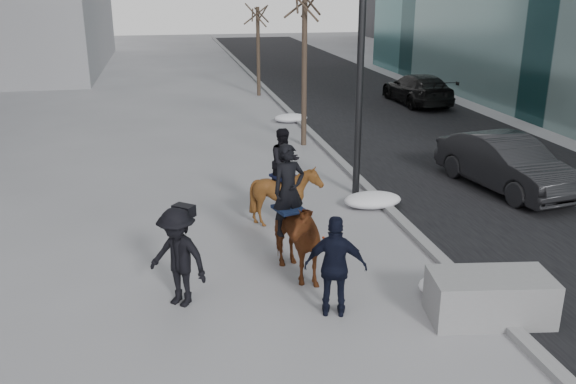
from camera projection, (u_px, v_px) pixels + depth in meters
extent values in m
plane|color=gray|center=(301.00, 292.00, 10.98)|extent=(120.00, 120.00, 0.00)
cube|color=black|center=(432.00, 140.00, 21.57)|extent=(8.00, 90.00, 0.01)
cube|color=gray|center=(323.00, 145.00, 20.80)|extent=(0.25, 90.00, 0.12)
cube|color=gray|center=(490.00, 297.00, 9.98)|extent=(2.08, 1.26, 0.78)
imported|color=black|center=(506.00, 163.00, 16.24)|extent=(2.25, 4.59, 1.45)
imported|color=black|center=(417.00, 89.00, 27.95)|extent=(2.03, 4.81, 1.38)
imported|color=#532C10|center=(290.00, 236.00, 11.32)|extent=(1.39, 2.13, 1.66)
imported|color=black|center=(289.00, 190.00, 11.18)|extent=(0.72, 0.57, 1.73)
cube|color=#0E1833|center=(289.00, 209.00, 11.30)|extent=(0.61, 0.67, 0.06)
imported|color=#4F300F|center=(286.00, 196.00, 13.67)|extent=(1.61, 1.69, 1.48)
imported|color=black|center=(284.00, 162.00, 13.56)|extent=(0.91, 0.82, 1.55)
cube|color=black|center=(284.00, 176.00, 13.67)|extent=(0.65, 0.70, 0.06)
imported|color=black|center=(336.00, 267.00, 9.96)|extent=(1.11, 0.72, 1.75)
cylinder|color=red|center=(324.00, 239.00, 10.37)|extent=(0.04, 0.18, 0.07)
imported|color=black|center=(178.00, 257.00, 10.30)|extent=(1.29, 1.22, 1.75)
cube|color=black|center=(184.00, 211.00, 10.32)|extent=(0.42, 0.40, 0.20)
cylinder|color=black|center=(362.00, 17.00, 14.67)|extent=(0.18, 0.18, 9.00)
ellipsoid|color=white|center=(291.00, 118.00, 24.39)|extent=(1.34, 0.85, 0.34)
ellipsoid|color=white|center=(373.00, 200.00, 15.10)|extent=(1.45, 0.92, 0.37)
ellipsoid|color=white|center=(456.00, 285.00, 10.86)|extent=(1.41, 0.90, 0.36)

